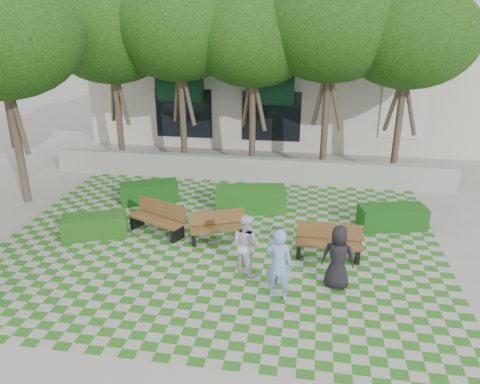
% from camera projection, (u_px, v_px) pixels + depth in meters
% --- Properties ---
extents(ground, '(90.00, 90.00, 0.00)m').
position_uv_depth(ground, '(211.00, 263.00, 11.99)').
color(ground, gray).
rests_on(ground, ground).
extents(lawn, '(12.00, 12.00, 0.00)m').
position_uv_depth(lawn, '(219.00, 244.00, 12.91)').
color(lawn, '#2B721E').
rests_on(lawn, ground).
extents(retaining_wall, '(15.00, 0.36, 0.90)m').
position_uv_depth(retaining_wall, '(247.00, 169.00, 17.51)').
color(retaining_wall, '#9E9B93').
rests_on(retaining_wall, ground).
extents(bench_east, '(1.71, 0.61, 0.89)m').
position_uv_depth(bench_east, '(329.00, 242.00, 12.12)').
color(bench_east, brown).
rests_on(bench_east, ground).
extents(bench_mid, '(1.68, 1.09, 0.84)m').
position_uv_depth(bench_mid, '(218.00, 227.00, 13.02)').
color(bench_mid, brown).
rests_on(bench_mid, ground).
extents(bench_west, '(1.84, 1.25, 0.92)m').
position_uv_depth(bench_west, '(158.00, 219.00, 13.44)').
color(bench_west, brown).
rests_on(bench_west, ground).
extents(hedge_east, '(2.05, 1.18, 0.67)m').
position_uv_depth(hedge_east, '(392.00, 217.00, 13.79)').
color(hedge_east, '#144713').
rests_on(hedge_east, ground).
extents(hedge_midright, '(2.35, 1.29, 0.78)m').
position_uv_depth(hedge_midright, '(250.00, 199.00, 14.92)').
color(hedge_midright, '#1A5316').
rests_on(hedge_midright, ground).
extents(hedge_midleft, '(2.01, 1.43, 0.65)m').
position_uv_depth(hedge_midleft, '(149.00, 192.00, 15.67)').
color(hedge_midleft, '#124513').
rests_on(hedge_midleft, ground).
extents(hedge_west, '(1.92, 1.33, 0.62)m').
position_uv_depth(hedge_west, '(95.00, 226.00, 13.30)').
color(hedge_west, '#1A4C14').
rests_on(hedge_west, ground).
extents(person_blue, '(0.70, 0.54, 1.72)m').
position_uv_depth(person_blue, '(279.00, 264.00, 10.24)').
color(person_blue, '#7BA0E0').
rests_on(person_blue, ground).
extents(person_dark, '(0.80, 0.56, 1.54)m').
position_uv_depth(person_dark, '(338.00, 257.00, 10.71)').
color(person_dark, black).
rests_on(person_dark, ground).
extents(person_white, '(0.95, 0.90, 1.54)m').
position_uv_depth(person_white, '(246.00, 244.00, 11.31)').
color(person_white, white).
rests_on(person_white, ground).
extents(tree_row, '(17.70, 13.40, 7.41)m').
position_uv_depth(tree_row, '(192.00, 36.00, 15.82)').
color(tree_row, '#47382B').
rests_on(tree_row, ground).
extents(building, '(18.00, 8.92, 5.15)m').
position_uv_depth(building, '(288.00, 82.00, 23.84)').
color(building, beige).
rests_on(building, ground).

